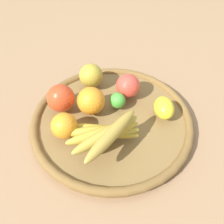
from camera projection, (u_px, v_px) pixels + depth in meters
The scene contains 10 objects.
ground_plane at pixel (112, 125), 0.73m from camera, with size 2.40×2.40×0.00m, color #96724F.
basket at pixel (112, 121), 0.72m from camera, with size 0.46×0.46×0.03m.
banana_bunch at pixel (105, 133), 0.61m from camera, with size 0.19×0.19×0.09m.
orange_1 at pixel (64, 126), 0.64m from camera, with size 0.07×0.07×0.07m, color orange.
orange_0 at pixel (91, 101), 0.69m from camera, with size 0.08×0.08×0.08m, color orange.
lemon_0 at pixel (164, 108), 0.69m from camera, with size 0.07×0.05×0.05m, color yellow.
apple_2 at pixel (128, 86), 0.74m from camera, with size 0.07×0.07×0.07m, color #DE4636.
apple_0 at pixel (91, 76), 0.77m from camera, with size 0.07×0.07×0.07m, color gold.
apple_1 at pixel (61, 98), 0.70m from camera, with size 0.08×0.08×0.08m, color #CC401E.
lime_0 at pixel (118, 100), 0.72m from camera, with size 0.05×0.05×0.05m, color green.
Camera 1 is at (-0.11, 0.45, 0.56)m, focal length 40.25 mm.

